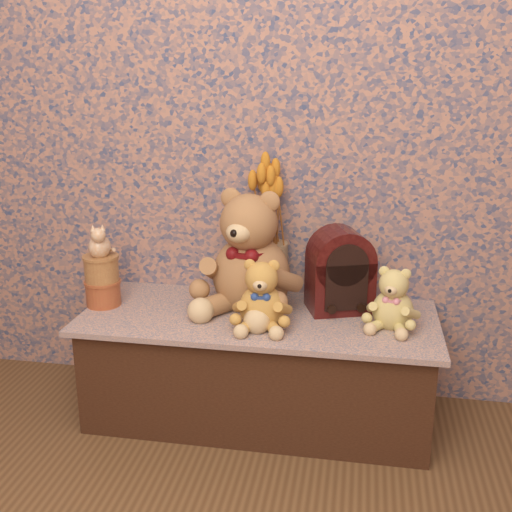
{
  "coord_description": "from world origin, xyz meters",
  "views": [
    {
      "loc": [
        0.35,
        -0.81,
        1.27
      ],
      "look_at": [
        0.0,
        1.19,
        0.65
      ],
      "focal_mm": 42.96,
      "sensor_mm": 36.0,
      "label": 1
    }
  ],
  "objects_px": {
    "teddy_small": "(394,295)",
    "ceramic_vase": "(270,270)",
    "cat_figurine": "(99,239)",
    "cathedral_radio": "(340,270)",
    "biscuit_tin_lower": "(103,293)",
    "teddy_large": "(251,245)",
    "teddy_medium": "(262,290)"
  },
  "relations": [
    {
      "from": "teddy_medium",
      "to": "cat_figurine",
      "type": "xyz_separation_m",
      "value": [
        -0.63,
        0.09,
        0.13
      ]
    },
    {
      "from": "biscuit_tin_lower",
      "to": "cat_figurine",
      "type": "bearing_deg",
      "value": 0.0
    },
    {
      "from": "teddy_large",
      "to": "cat_figurine",
      "type": "distance_m",
      "value": 0.56
    },
    {
      "from": "ceramic_vase",
      "to": "cat_figurine",
      "type": "bearing_deg",
      "value": -162.83
    },
    {
      "from": "teddy_large",
      "to": "cat_figurine",
      "type": "bearing_deg",
      "value": -158.12
    },
    {
      "from": "ceramic_vase",
      "to": "biscuit_tin_lower",
      "type": "xyz_separation_m",
      "value": [
        -0.61,
        -0.19,
        -0.06
      ]
    },
    {
      "from": "teddy_medium",
      "to": "biscuit_tin_lower",
      "type": "distance_m",
      "value": 0.64
    },
    {
      "from": "teddy_large",
      "to": "cathedral_radio",
      "type": "distance_m",
      "value": 0.34
    },
    {
      "from": "teddy_large",
      "to": "teddy_medium",
      "type": "relative_size",
      "value": 1.85
    },
    {
      "from": "cathedral_radio",
      "to": "ceramic_vase",
      "type": "bearing_deg",
      "value": 144.02
    },
    {
      "from": "cathedral_radio",
      "to": "biscuit_tin_lower",
      "type": "bearing_deg",
      "value": 167.73
    },
    {
      "from": "biscuit_tin_lower",
      "to": "ceramic_vase",
      "type": "bearing_deg",
      "value": 17.17
    },
    {
      "from": "teddy_small",
      "to": "biscuit_tin_lower",
      "type": "relative_size",
      "value": 1.8
    },
    {
      "from": "teddy_medium",
      "to": "cat_figurine",
      "type": "bearing_deg",
      "value": 168.18
    },
    {
      "from": "teddy_large",
      "to": "cat_figurine",
      "type": "relative_size",
      "value": 3.7
    },
    {
      "from": "teddy_small",
      "to": "biscuit_tin_lower",
      "type": "distance_m",
      "value": 1.08
    },
    {
      "from": "ceramic_vase",
      "to": "teddy_small",
      "type": "bearing_deg",
      "value": -24.47
    },
    {
      "from": "teddy_large",
      "to": "cathedral_radio",
      "type": "height_order",
      "value": "teddy_large"
    },
    {
      "from": "cathedral_radio",
      "to": "ceramic_vase",
      "type": "relative_size",
      "value": 1.41
    },
    {
      "from": "teddy_large",
      "to": "teddy_small",
      "type": "distance_m",
      "value": 0.54
    },
    {
      "from": "teddy_large",
      "to": "cathedral_radio",
      "type": "bearing_deg",
      "value": 19.0
    },
    {
      "from": "teddy_large",
      "to": "teddy_small",
      "type": "height_order",
      "value": "teddy_large"
    },
    {
      "from": "teddy_large",
      "to": "ceramic_vase",
      "type": "bearing_deg",
      "value": 77.66
    },
    {
      "from": "cat_figurine",
      "to": "teddy_medium",
      "type": "bearing_deg",
      "value": -29.37
    },
    {
      "from": "teddy_large",
      "to": "biscuit_tin_lower",
      "type": "height_order",
      "value": "teddy_large"
    },
    {
      "from": "teddy_small",
      "to": "ceramic_vase",
      "type": "relative_size",
      "value": 1.05
    },
    {
      "from": "biscuit_tin_lower",
      "to": "teddy_large",
      "type": "bearing_deg",
      "value": 8.01
    },
    {
      "from": "cat_figurine",
      "to": "cathedral_radio",
      "type": "bearing_deg",
      "value": -14.15
    },
    {
      "from": "teddy_medium",
      "to": "ceramic_vase",
      "type": "distance_m",
      "value": 0.28
    },
    {
      "from": "teddy_medium",
      "to": "teddy_small",
      "type": "height_order",
      "value": "teddy_medium"
    },
    {
      "from": "cat_figurine",
      "to": "teddy_small",
      "type": "bearing_deg",
      "value": -22.19
    },
    {
      "from": "teddy_medium",
      "to": "ceramic_vase",
      "type": "bearing_deg",
      "value": 89.14
    }
  ]
}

